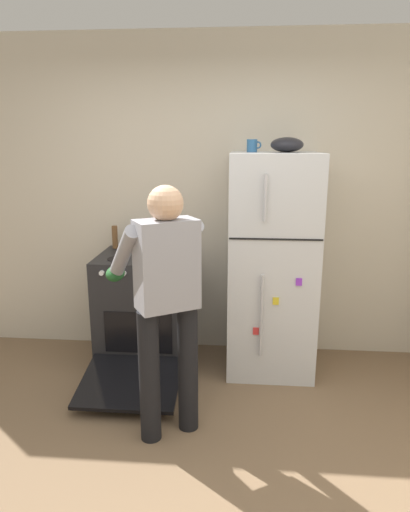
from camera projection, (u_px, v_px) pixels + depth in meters
name	position (u px, v px, depth m)	size (l,w,h in m)	color
ground	(183.00, 502.00, 2.41)	(8.00, 8.00, 0.00)	brown
kitchen_wall_back	(211.00, 199.00, 3.95)	(6.00, 0.10, 2.70)	beige
refrigerator	(272.00, 264.00, 3.66)	(0.68, 0.72, 1.75)	silver
stove_range	(146.00, 311.00, 3.83)	(0.76, 1.23, 0.94)	black
person_cook	(165.00, 290.00, 2.78)	(0.68, 0.74, 1.60)	black
red_pot	(163.00, 250.00, 3.66)	(0.34, 0.24, 0.11)	orange
coffee_mug	(252.00, 146.00, 3.50)	(0.11, 0.08, 0.10)	#2D6093
pepper_mill	(115.00, 237.00, 3.93)	(0.05, 0.05, 0.19)	brown
mixing_bowl	(287.00, 145.00, 3.42)	(0.25, 0.25, 0.11)	black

